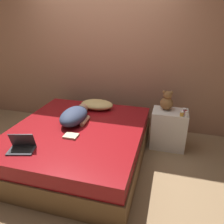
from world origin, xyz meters
TOP-DOWN VIEW (x-y plane):
  - ground_plane at (0.00, 0.00)m, footprint 12.00×12.00m
  - wall_back at (0.00, 1.27)m, footprint 8.00×0.06m
  - bed at (0.00, 0.00)m, footprint 1.78×1.99m
  - nightstand at (1.21, 0.68)m, footprint 0.52×0.37m
  - pillow at (0.04, 0.72)m, footprint 0.53×0.35m
  - person_lying at (-0.10, 0.17)m, footprint 0.37×0.73m
  - laptop at (-0.39, -0.66)m, footprint 0.32×0.26m
  - teddy_bear at (1.14, 0.73)m, footprint 0.19×0.19m
  - bottle_amber at (1.37, 0.54)m, footprint 0.05×0.05m
  - bottle_pink at (1.39, 0.60)m, footprint 0.04×0.04m
  - bottle_white at (1.43, 0.54)m, footprint 0.05×0.05m
  - bottle_red at (1.42, 0.66)m, footprint 0.04×0.04m
  - book at (0.02, -0.24)m, footprint 0.17×0.14m

SIDE VIEW (x-z plane):
  - ground_plane at x=0.00m, z-range 0.00..0.00m
  - bed at x=0.00m, z-range 0.00..0.50m
  - nightstand at x=1.21m, z-range 0.00..0.61m
  - book at x=0.02m, z-range 0.50..0.53m
  - laptop at x=-0.39m, z-range 0.45..0.65m
  - pillow at x=0.04m, z-range 0.50..0.64m
  - person_lying at x=-0.10m, z-range 0.50..0.71m
  - bottle_amber at x=1.37m, z-range 0.60..0.68m
  - bottle_red at x=1.42m, z-range 0.60..0.68m
  - bottle_white at x=1.43m, z-range 0.60..0.69m
  - bottle_pink at x=1.39m, z-range 0.60..0.70m
  - teddy_bear at x=1.14m, z-range 0.59..0.88m
  - wall_back at x=0.00m, z-range 0.00..2.60m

